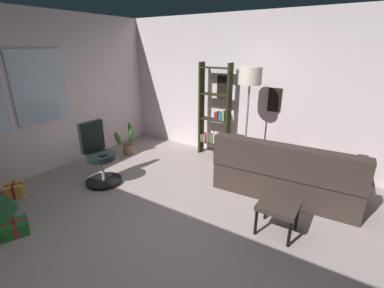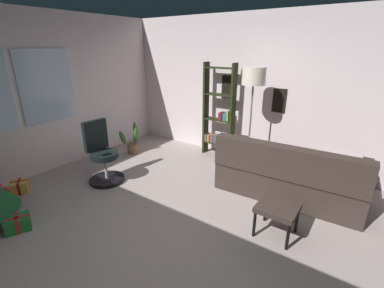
% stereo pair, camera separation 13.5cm
% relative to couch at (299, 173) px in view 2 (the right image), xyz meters
% --- Properties ---
extents(ground_plane, '(4.99, 6.18, 0.10)m').
position_rel_couch_xyz_m(ground_plane, '(-1.71, 0.79, -0.35)').
color(ground_plane, '#A99894').
extents(wall_back_with_windows, '(4.99, 0.12, 2.68)m').
position_rel_couch_xyz_m(wall_back_with_windows, '(-1.73, 3.93, 1.05)').
color(wall_back_with_windows, silver).
rests_on(wall_back_with_windows, ground_plane).
extents(wall_right_with_frames, '(0.12, 6.18, 2.68)m').
position_rel_couch_xyz_m(wall_right_with_frames, '(0.83, 0.80, 1.05)').
color(wall_right_with_frames, silver).
rests_on(wall_right_with_frames, ground_plane).
extents(couch, '(1.84, 2.06, 0.87)m').
position_rel_couch_xyz_m(couch, '(0.00, 0.00, 0.00)').
color(couch, '#372B26').
rests_on(couch, ground_plane).
extents(footstool, '(0.42, 0.44, 0.39)m').
position_rel_couch_xyz_m(footstool, '(-1.20, -0.05, 0.04)').
color(footstool, '#372B26').
rests_on(footstool, ground_plane).
extents(gift_box_green, '(0.35, 0.33, 0.17)m').
position_rel_couch_xyz_m(gift_box_green, '(-2.91, 2.55, -0.22)').
color(gift_box_green, '#1E722D').
rests_on(gift_box_green, ground_plane).
extents(gift_box_gold, '(0.33, 0.33, 0.19)m').
position_rel_couch_xyz_m(gift_box_gold, '(-2.48, 3.48, -0.20)').
color(gift_box_gold, gold).
rests_on(gift_box_gold, ground_plane).
extents(office_chair, '(0.56, 0.56, 1.01)m').
position_rel_couch_xyz_m(office_chair, '(-1.48, 2.73, 0.10)').
color(office_chair, black).
rests_on(office_chair, ground_plane).
extents(bookshelf, '(0.18, 0.64, 1.83)m').
position_rel_couch_xyz_m(bookshelf, '(0.57, 1.74, 0.51)').
color(bookshelf, black).
rests_on(bookshelf, ground_plane).
extents(floor_lamp, '(0.38, 0.38, 1.81)m').
position_rel_couch_xyz_m(floor_lamp, '(0.22, 0.94, 1.25)').
color(floor_lamp, slate).
rests_on(floor_lamp, ground_plane).
extents(potted_plant, '(0.45, 0.41, 0.63)m').
position_rel_couch_xyz_m(potted_plant, '(-0.34, 3.27, -0.04)').
color(potted_plant, brown).
rests_on(potted_plant, ground_plane).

